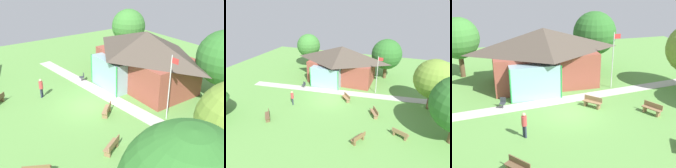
{
  "view_description": "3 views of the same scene",
  "coord_description": "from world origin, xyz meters",
  "views": [
    {
      "loc": [
        16.76,
        -9.33,
        10.72
      ],
      "look_at": [
        -0.72,
        2.86,
        1.02
      ],
      "focal_mm": 42.79,
      "sensor_mm": 36.0,
      "label": 1
    },
    {
      "loc": [
        8.04,
        -19.55,
        11.76
      ],
      "look_at": [
        0.27,
        2.15,
        1.31
      ],
      "focal_mm": 31.2,
      "sensor_mm": 36.0,
      "label": 2
    },
    {
      "loc": [
        -5.5,
        -18.59,
        9.95
      ],
      "look_at": [
        0.13,
        2.41,
        1.39
      ],
      "focal_mm": 46.72,
      "sensor_mm": 36.0,
      "label": 3
    }
  ],
  "objects": [
    {
      "name": "ground_plane",
      "position": [
        0.0,
        0.0,
        0.0
      ],
      "size": [
        44.0,
        44.0,
        0.0
      ],
      "primitive_type": "plane",
      "color": "#609947"
    },
    {
      "name": "pavilion",
      "position": [
        -0.73,
        6.44,
        2.71
      ],
      "size": [
        10.12,
        6.92,
        5.19
      ],
      "color": "brown",
      "rests_on": "ground_plane"
    },
    {
      "name": "footpath",
      "position": [
        0.0,
        2.38,
        0.01
      ],
      "size": [
        24.37,
        3.82,
        0.03
      ],
      "primitive_type": "cube",
      "rotation": [
        0.0,
        0.0,
        0.1
      ],
      "color": "#BCB7B2",
      "rests_on": "ground_plane"
    },
    {
      "name": "flagpole",
      "position": [
        4.98,
        3.91,
        2.79
      ],
      "size": [
        0.64,
        0.08,
        5.02
      ],
      "color": "silver",
      "rests_on": "ground_plane"
    },
    {
      "name": "bench_rear_near_path",
      "position": [
        1.91,
        0.56,
        0.4
      ],
      "size": [
        1.35,
        1.39,
        0.84
      ],
      "rotation": [
        0.0,
        0.0,
        2.33
      ],
      "color": "olive",
      "rests_on": "ground_plane"
    },
    {
      "name": "bench_mid_right",
      "position": [
        5.76,
        -1.65,
        0.4
      ],
      "size": [
        1.13,
        1.52,
        0.84
      ],
      "rotation": [
        0.0,
        0.0,
        2.09
      ],
      "color": "olive",
      "rests_on": "ground_plane"
    },
    {
      "name": "patio_chair_west",
      "position": [
        -4.8,
        2.13,
        0.42
      ],
      "size": [
        0.56,
        0.56,
        0.86
      ],
      "rotation": [
        0.0,
        0.0,
        2.82
      ],
      "color": "#33383D",
      "rests_on": "ground_plane"
    },
    {
      "name": "visitor_strolling_lawn",
      "position": [
        -3.75,
        -2.47,
        1.02
      ],
      "size": [
        0.34,
        0.34,
        1.74
      ],
      "rotation": [
        0.0,
        0.0,
        5.31
      ],
      "color": "#2D3347",
      "rests_on": "ground_plane"
    },
    {
      "name": "tree_behind_pavilion_left",
      "position": [
        -8.13,
        10.42,
        3.85
      ],
      "size": [
        3.97,
        3.97,
        5.86
      ],
      "color": "brown",
      "rests_on": "ground_plane"
    }
  ]
}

